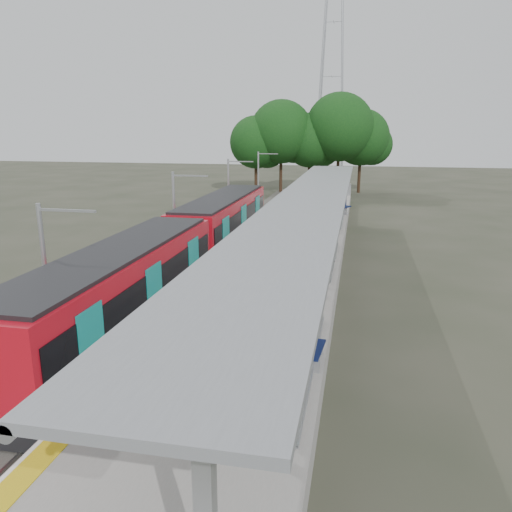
{
  "coord_description": "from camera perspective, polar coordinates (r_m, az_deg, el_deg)",
  "views": [
    {
      "loc": [
        3.7,
        -7.11,
        7.74
      ],
      "look_at": [
        -0.52,
        13.56,
        2.3
      ],
      "focal_mm": 35.0,
      "sensor_mm": 36.0,
      "label": 1
    }
  ],
  "objects": [
    {
      "name": "litter_bin",
      "position": [
        21.0,
        5.71,
        -2.9
      ],
      "size": [
        0.53,
        0.53,
        1.0
      ],
      "primitive_type": "cylinder",
      "rotation": [
        0.0,
        0.0,
        -0.08
      ],
      "color": "#9EA0A5",
      "rests_on": "platform"
    },
    {
      "name": "info_pillar_near",
      "position": [
        18.83,
        1.63,
        -3.74
      ],
      "size": [
        0.45,
        0.45,
        1.99
      ],
      "rotation": [
        0.0,
        0.0,
        0.04
      ],
      "color": "beige",
      "rests_on": "platform"
    },
    {
      "name": "platform",
      "position": [
        28.31,
        3.65,
        -0.39
      ],
      "size": [
        6.0,
        50.0,
        1.0
      ],
      "primitive_type": "cube",
      "color": "gray",
      "rests_on": "ground"
    },
    {
      "name": "canopy",
      "position": [
        23.66,
        6.37,
        5.76
      ],
      "size": [
        3.27,
        38.0,
        3.66
      ],
      "color": "#9EA0A5",
      "rests_on": "platform"
    },
    {
      "name": "trackbed",
      "position": [
        29.34,
        -5.1,
        -0.65
      ],
      "size": [
        3.0,
        70.0,
        0.24
      ],
      "primitive_type": "cube",
      "color": "#59544C",
      "rests_on": "ground"
    },
    {
      "name": "catenary_masts",
      "position": [
        28.35,
        -9.14,
        4.47
      ],
      "size": [
        2.08,
        48.16,
        5.4
      ],
      "color": "#9EA0A5",
      "rests_on": "ground"
    },
    {
      "name": "info_pillar_far",
      "position": [
        24.62,
        3.67,
        0.48
      ],
      "size": [
        0.42,
        0.42,
        1.86
      ],
      "rotation": [
        0.0,
        0.0,
        -0.19
      ],
      "color": "beige",
      "rests_on": "platform"
    },
    {
      "name": "pylon",
      "position": [
        81.04,
        8.77,
        22.29
      ],
      "size": [
        8.0,
        4.0,
        38.0
      ],
      "primitive_type": null,
      "color": "#9EA0A5",
      "rests_on": "ground"
    },
    {
      "name": "bench_mid",
      "position": [
        17.56,
        3.15,
        -6.17
      ],
      "size": [
        0.57,
        1.58,
        1.06
      ],
      "rotation": [
        0.0,
        0.0,
        -0.07
      ],
      "color": "#0F1A4D",
      "rests_on": "platform"
    },
    {
      "name": "tree_cluster",
      "position": [
        60.68,
        6.59,
        13.66
      ],
      "size": [
        18.58,
        9.93,
        11.76
      ],
      "color": "#382316",
      "rests_on": "ground"
    },
    {
      "name": "end_fence",
      "position": [
        52.56,
        7.5,
        7.63
      ],
      "size": [
        6.0,
        0.1,
        1.2
      ],
      "primitive_type": "cube",
      "color": "#9EA0A5",
      "rests_on": "platform"
    },
    {
      "name": "train",
      "position": [
        24.76,
        -8.13,
        1.03
      ],
      "size": [
        2.74,
        27.6,
        3.62
      ],
      "color": "black",
      "rests_on": "ground"
    },
    {
      "name": "bench_near",
      "position": [
        14.94,
        6.41,
        -10.22
      ],
      "size": [
        0.57,
        1.5,
        1.0
      ],
      "rotation": [
        0.0,
        0.0,
        -0.09
      ],
      "color": "#0F1A4D",
      "rests_on": "platform"
    },
    {
      "name": "bench_far",
      "position": [
        41.07,
        9.93,
        5.66
      ],
      "size": [
        1.14,
        1.75,
        1.15
      ],
      "rotation": [
        0.0,
        0.0,
        -0.4
      ],
      "color": "#0F1A4D",
      "rests_on": "platform"
    },
    {
      "name": "tactile_strip",
      "position": [
        28.63,
        -1.4,
        0.86
      ],
      "size": [
        0.6,
        50.0,
        0.02
      ],
      "primitive_type": "cube",
      "color": "yellow",
      "rests_on": "platform"
    }
  ]
}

